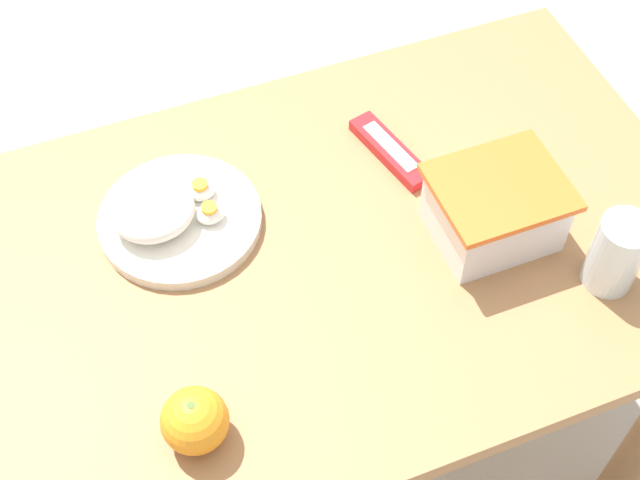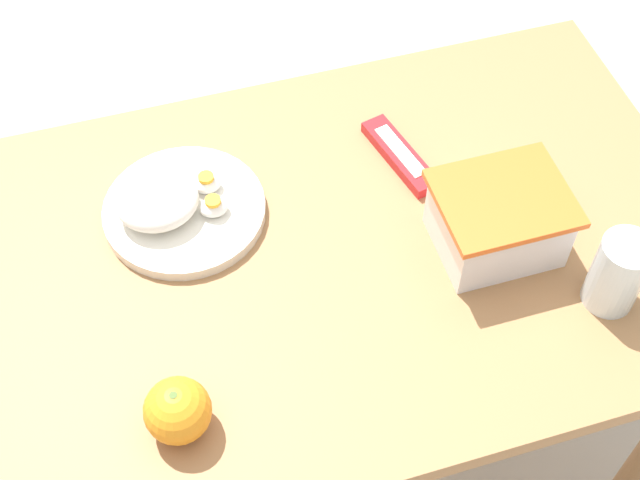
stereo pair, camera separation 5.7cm
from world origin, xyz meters
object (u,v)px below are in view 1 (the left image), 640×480
(food_container, at_px, (494,212))
(orange_fruit, at_px, (195,421))
(candy_bar, at_px, (390,151))
(drinking_glass, at_px, (617,253))
(rice_plate, at_px, (171,216))

(food_container, relative_size, orange_fruit, 2.15)
(orange_fruit, bearing_deg, candy_bar, -140.37)
(candy_bar, bearing_deg, drinking_glass, 120.26)
(food_container, xyz_separation_m, orange_fruit, (0.47, 0.15, -0.01))
(orange_fruit, distance_m, rice_plate, 0.32)
(orange_fruit, distance_m, drinking_glass, 0.58)
(food_container, distance_m, candy_bar, 0.20)
(orange_fruit, xyz_separation_m, candy_bar, (-0.40, -0.33, -0.03))
(candy_bar, relative_size, drinking_glass, 1.41)
(food_container, bearing_deg, drinking_glass, 130.69)
(rice_plate, bearing_deg, food_container, 157.31)
(candy_bar, height_order, drinking_glass, drinking_glass)
(rice_plate, relative_size, candy_bar, 1.42)
(rice_plate, bearing_deg, candy_bar, -178.14)
(food_container, height_order, rice_plate, food_container)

